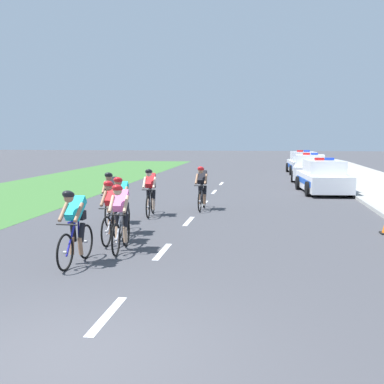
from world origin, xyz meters
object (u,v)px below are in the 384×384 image
at_px(cyclist_seventh, 202,187).
at_px(cyclist_lead, 75,226).
at_px(police_car_second, 310,169).
at_px(cyclist_sixth, 150,192).
at_px(police_car_nearest, 323,178).
at_px(cyclist_fourth, 121,204).
at_px(cyclist_third, 113,210).
at_px(cyclist_second, 121,217).
at_px(police_car_third, 303,164).
at_px(cyclist_fifth, 111,197).

bearing_deg(cyclist_seventh, cyclist_lead, -101.71).
distance_m(cyclist_seventh, police_car_second, 13.12).
xyz_separation_m(cyclist_lead, cyclist_sixth, (0.12, 6.21, 0.00)).
xyz_separation_m(cyclist_lead, police_car_nearest, (6.39, 13.59, -0.11)).
relative_size(cyclist_lead, cyclist_sixth, 1.00).
xyz_separation_m(cyclist_sixth, police_car_second, (6.27, 13.74, -0.11)).
height_order(cyclist_fourth, police_car_second, police_car_second).
bearing_deg(cyclist_third, cyclist_second, -62.35).
height_order(cyclist_fourth, police_car_nearest, police_car_nearest).
relative_size(cyclist_sixth, police_car_second, 0.38).
bearing_deg(cyclist_second, police_car_third, 76.35).
distance_m(cyclist_second, police_car_third, 24.65).
height_order(cyclist_second, cyclist_sixth, same).
distance_m(cyclist_sixth, police_car_second, 15.11).
distance_m(cyclist_third, cyclist_sixth, 4.09).
height_order(cyclist_second, police_car_third, police_car_third).
relative_size(police_car_nearest, police_car_second, 1.00).
xyz_separation_m(cyclist_fourth, cyclist_seventh, (1.57, 4.58, 0.00)).
bearing_deg(police_car_third, cyclist_third, -105.18).
xyz_separation_m(cyclist_seventh, police_car_third, (4.78, 17.48, -0.11)).
xyz_separation_m(cyclist_fifth, cyclist_sixth, (0.83, 1.54, 0.00)).
distance_m(cyclist_third, cyclist_fifth, 2.68).
height_order(cyclist_fifth, police_car_nearest, police_car_nearest).
distance_m(cyclist_fourth, cyclist_fifth, 1.68).
bearing_deg(cyclist_second, police_car_second, 72.72).
bearing_deg(cyclist_sixth, cyclist_third, -89.98).
xyz_separation_m(cyclist_fifth, cyclist_seventh, (2.31, 3.07, 0.00)).
bearing_deg(cyclist_fifth, police_car_second, 65.11).
xyz_separation_m(cyclist_lead, cyclist_second, (0.57, 1.26, 0.00)).
xyz_separation_m(cyclist_lead, cyclist_fifth, (-0.71, 4.67, 0.00)).
distance_m(cyclist_sixth, cyclist_seventh, 2.13).
bearing_deg(cyclist_sixth, cyclist_seventh, 45.83).
relative_size(cyclist_second, police_car_second, 0.38).
bearing_deg(police_car_nearest, police_car_third, 90.00).
distance_m(cyclist_third, cyclist_seventh, 5.81).
relative_size(cyclist_lead, police_car_second, 0.38).
xyz_separation_m(cyclist_second, cyclist_fifth, (-1.28, 3.41, 0.00)).
height_order(cyclist_third, cyclist_seventh, same).
bearing_deg(police_car_second, police_car_nearest, -89.97).
height_order(cyclist_lead, cyclist_seventh, same).
bearing_deg(cyclist_fifth, cyclist_second, -69.41).
relative_size(cyclist_fourth, police_car_third, 0.39).
height_order(cyclist_fifth, police_car_second, police_car_second).
distance_m(cyclist_third, police_car_nearest, 13.07).
xyz_separation_m(cyclist_second, police_car_nearest, (5.82, 12.33, -0.11)).
xyz_separation_m(police_car_second, police_car_third, (0.00, 5.26, 0.00)).
xyz_separation_m(cyclist_fourth, cyclist_fifth, (-0.74, 1.51, 0.00)).
bearing_deg(cyclist_second, cyclist_seventh, 80.95).
bearing_deg(police_car_second, cyclist_fourth, -110.71).
height_order(cyclist_second, cyclist_fifth, same).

